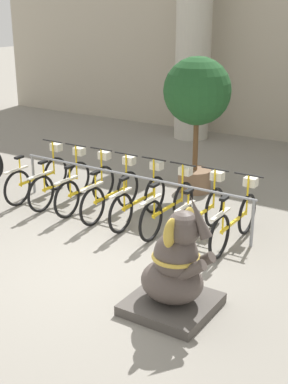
{
  "coord_description": "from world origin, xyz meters",
  "views": [
    {
      "loc": [
        4.19,
        -5.18,
        3.53
      ],
      "look_at": [
        0.36,
        0.78,
        1.0
      ],
      "focal_mm": 50.0,
      "sensor_mm": 36.0,
      "label": 1
    }
  ],
  "objects_px": {
    "potted_tree": "(197,99)",
    "bicycle_1": "(62,182)",
    "bicycle_7": "(235,220)",
    "bicycle_3": "(112,193)",
    "bicycle_2": "(87,187)",
    "bicycle_4": "(140,199)",
    "bicycle_6": "(201,212)",
    "bicycle_5": "(169,206)",
    "elephant_statue": "(175,271)",
    "bicycle_0": "(39,177)"
  },
  "relations": [
    {
      "from": "bicycle_5",
      "to": "bicycle_2",
      "type": "bearing_deg",
      "value": 179.12
    },
    {
      "from": "bicycle_3",
      "to": "elephant_statue",
      "type": "relative_size",
      "value": 1.1
    },
    {
      "from": "bicycle_5",
      "to": "bicycle_6",
      "type": "bearing_deg",
      "value": 3.25
    },
    {
      "from": "bicycle_7",
      "to": "bicycle_6",
      "type": "bearing_deg",
      "value": -179.55
    },
    {
      "from": "bicycle_0",
      "to": "bicycle_6",
      "type": "height_order",
      "value": "same"
    },
    {
      "from": "bicycle_0",
      "to": "bicycle_5",
      "type": "distance_m",
      "value": 2.85
    },
    {
      "from": "bicycle_1",
      "to": "bicycle_3",
      "type": "xyz_separation_m",
      "value": [
        1.14,
        0.0,
        0.0
      ]
    },
    {
      "from": "bicycle_2",
      "to": "bicycle_6",
      "type": "xyz_separation_m",
      "value": [
        2.28,
        0.01,
        0.0
      ]
    },
    {
      "from": "bicycle_7",
      "to": "elephant_statue",
      "type": "bearing_deg",
      "value": -85.82
    },
    {
      "from": "bicycle_6",
      "to": "potted_tree",
      "type": "distance_m",
      "value": 2.59
    },
    {
      "from": "bicycle_3",
      "to": "elephant_statue",
      "type": "distance_m",
      "value": 3.21
    },
    {
      "from": "bicycle_5",
      "to": "bicycle_0",
      "type": "bearing_deg",
      "value": -179.81
    },
    {
      "from": "bicycle_2",
      "to": "bicycle_3",
      "type": "xyz_separation_m",
      "value": [
        0.57,
        -0.03,
        0.0
      ]
    },
    {
      "from": "bicycle_4",
      "to": "bicycle_5",
      "type": "distance_m",
      "value": 0.57
    },
    {
      "from": "bicycle_3",
      "to": "bicycle_7",
      "type": "xyz_separation_m",
      "value": [
        2.28,
        0.04,
        0.0
      ]
    },
    {
      "from": "elephant_statue",
      "to": "bicycle_1",
      "type": "bearing_deg",
      "value": 149.81
    },
    {
      "from": "bicycle_0",
      "to": "bicycle_4",
      "type": "height_order",
      "value": "same"
    },
    {
      "from": "bicycle_7",
      "to": "bicycle_5",
      "type": "bearing_deg",
      "value": -178.15
    },
    {
      "from": "bicycle_3",
      "to": "bicycle_4",
      "type": "xyz_separation_m",
      "value": [
        0.57,
        0.01,
        0.0
      ]
    },
    {
      "from": "bicycle_4",
      "to": "bicycle_5",
      "type": "relative_size",
      "value": 1.0
    },
    {
      "from": "elephant_statue",
      "to": "bicycle_2",
      "type": "bearing_deg",
      "value": 144.93
    },
    {
      "from": "bicycle_7",
      "to": "elephant_statue",
      "type": "xyz_separation_m",
      "value": [
        0.16,
        -2.12,
        0.12
      ]
    },
    {
      "from": "bicycle_3",
      "to": "bicycle_5",
      "type": "bearing_deg",
      "value": -0.03
    },
    {
      "from": "bicycle_4",
      "to": "bicycle_7",
      "type": "height_order",
      "value": "same"
    },
    {
      "from": "bicycle_2",
      "to": "bicycle_6",
      "type": "relative_size",
      "value": 1.0
    },
    {
      "from": "bicycle_1",
      "to": "bicycle_3",
      "type": "relative_size",
      "value": 1.0
    },
    {
      "from": "bicycle_1",
      "to": "bicycle_7",
      "type": "height_order",
      "value": "same"
    },
    {
      "from": "bicycle_2",
      "to": "bicycle_3",
      "type": "height_order",
      "value": "same"
    },
    {
      "from": "bicycle_3",
      "to": "bicycle_1",
      "type": "bearing_deg",
      "value": -179.76
    },
    {
      "from": "bicycle_7",
      "to": "bicycle_4",
      "type": "bearing_deg",
      "value": -179.0
    },
    {
      "from": "bicycle_2",
      "to": "bicycle_0",
      "type": "bearing_deg",
      "value": -178.2
    },
    {
      "from": "bicycle_7",
      "to": "potted_tree",
      "type": "height_order",
      "value": "potted_tree"
    },
    {
      "from": "bicycle_7",
      "to": "bicycle_1",
      "type": "bearing_deg",
      "value": -179.31
    },
    {
      "from": "bicycle_1",
      "to": "bicycle_2",
      "type": "distance_m",
      "value": 0.57
    },
    {
      "from": "bicycle_0",
      "to": "bicycle_4",
      "type": "xyz_separation_m",
      "value": [
        2.28,
        0.02,
        0.0
      ]
    },
    {
      "from": "potted_tree",
      "to": "bicycle_1",
      "type": "bearing_deg",
      "value": -132.67
    },
    {
      "from": "bicycle_2",
      "to": "bicycle_4",
      "type": "height_order",
      "value": "same"
    },
    {
      "from": "bicycle_6",
      "to": "potted_tree",
      "type": "relative_size",
      "value": 0.65
    },
    {
      "from": "potted_tree",
      "to": "bicycle_2",
      "type": "bearing_deg",
      "value": -122.31
    },
    {
      "from": "elephant_statue",
      "to": "potted_tree",
      "type": "height_order",
      "value": "potted_tree"
    },
    {
      "from": "bicycle_1",
      "to": "bicycle_7",
      "type": "xyz_separation_m",
      "value": [
        3.43,
        0.04,
        0.0
      ]
    },
    {
      "from": "bicycle_4",
      "to": "elephant_statue",
      "type": "relative_size",
      "value": 1.1
    },
    {
      "from": "bicycle_6",
      "to": "potted_tree",
      "type": "xyz_separation_m",
      "value": [
        -1.1,
        1.87,
        1.42
      ]
    },
    {
      "from": "bicycle_2",
      "to": "elephant_statue",
      "type": "bearing_deg",
      "value": -35.07
    },
    {
      "from": "bicycle_2",
      "to": "bicycle_4",
      "type": "xyz_separation_m",
      "value": [
        1.14,
        -0.02,
        0.0
      ]
    },
    {
      "from": "bicycle_6",
      "to": "elephant_statue",
      "type": "relative_size",
      "value": 1.1
    },
    {
      "from": "bicycle_7",
      "to": "potted_tree",
      "type": "xyz_separation_m",
      "value": [
        -1.67,
        1.86,
        1.42
      ]
    },
    {
      "from": "potted_tree",
      "to": "elephant_statue",
      "type": "bearing_deg",
      "value": -65.42
    },
    {
      "from": "bicycle_2",
      "to": "bicycle_6",
      "type": "height_order",
      "value": "same"
    },
    {
      "from": "bicycle_4",
      "to": "bicycle_6",
      "type": "height_order",
      "value": "same"
    }
  ]
}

